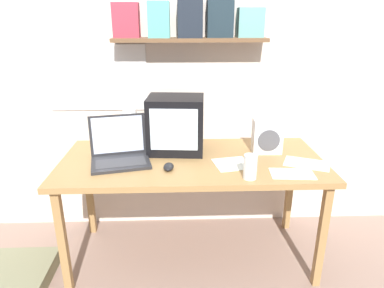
{
  "coord_description": "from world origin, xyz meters",
  "views": [
    {
      "loc": [
        -0.07,
        -1.99,
        1.57
      ],
      "look_at": [
        0.0,
        0.0,
        0.83
      ],
      "focal_mm": 32.0,
      "sensor_mm": 36.0,
      "label": 1
    }
  ],
  "objects_px": {
    "desk_lamp": "(130,120)",
    "space_heater": "(267,136)",
    "open_notebook": "(292,174)",
    "printed_handout": "(307,164)",
    "corner_desk": "(192,167)",
    "computer_mouse": "(169,167)",
    "laptop": "(119,150)",
    "crt_monitor": "(176,124)",
    "floor_cushion": "(14,276)",
    "juice_glass": "(250,168)",
    "loose_paper_near_monitor": "(232,164)"
  },
  "relations": [
    {
      "from": "computer_mouse",
      "to": "loose_paper_near_monitor",
      "type": "bearing_deg",
      "value": 8.92
    },
    {
      "from": "open_notebook",
      "to": "loose_paper_near_monitor",
      "type": "distance_m",
      "value": 0.36
    },
    {
      "from": "space_heater",
      "to": "printed_handout",
      "type": "relative_size",
      "value": 0.73
    },
    {
      "from": "crt_monitor",
      "to": "corner_desk",
      "type": "bearing_deg",
      "value": -51.51
    },
    {
      "from": "desk_lamp",
      "to": "space_heater",
      "type": "distance_m",
      "value": 0.91
    },
    {
      "from": "crt_monitor",
      "to": "open_notebook",
      "type": "bearing_deg",
      "value": -26.24
    },
    {
      "from": "printed_handout",
      "to": "computer_mouse",
      "type": "bearing_deg",
      "value": -176.71
    },
    {
      "from": "corner_desk",
      "to": "crt_monitor",
      "type": "relative_size",
      "value": 4.35
    },
    {
      "from": "computer_mouse",
      "to": "crt_monitor",
      "type": "bearing_deg",
      "value": 81.84
    },
    {
      "from": "laptop",
      "to": "juice_glass",
      "type": "distance_m",
      "value": 0.81
    },
    {
      "from": "desk_lamp",
      "to": "loose_paper_near_monitor",
      "type": "relative_size",
      "value": 1.19
    },
    {
      "from": "open_notebook",
      "to": "juice_glass",
      "type": "bearing_deg",
      "value": -170.2
    },
    {
      "from": "corner_desk",
      "to": "desk_lamp",
      "type": "xyz_separation_m",
      "value": [
        -0.41,
        0.21,
        0.26
      ]
    },
    {
      "from": "crt_monitor",
      "to": "computer_mouse",
      "type": "distance_m",
      "value": 0.35
    },
    {
      "from": "corner_desk",
      "to": "juice_glass",
      "type": "xyz_separation_m",
      "value": [
        0.31,
        -0.29,
        0.12
      ]
    },
    {
      "from": "desk_lamp",
      "to": "computer_mouse",
      "type": "xyz_separation_m",
      "value": [
        0.26,
        -0.36,
        -0.18
      ]
    },
    {
      "from": "computer_mouse",
      "to": "open_notebook",
      "type": "relative_size",
      "value": 0.42
    },
    {
      "from": "printed_handout",
      "to": "laptop",
      "type": "bearing_deg",
      "value": 175.07
    },
    {
      "from": "crt_monitor",
      "to": "open_notebook",
      "type": "height_order",
      "value": "crt_monitor"
    },
    {
      "from": "laptop",
      "to": "space_heater",
      "type": "distance_m",
      "value": 0.95
    },
    {
      "from": "space_heater",
      "to": "loose_paper_near_monitor",
      "type": "xyz_separation_m",
      "value": [
        -0.26,
        -0.19,
        -0.11
      ]
    },
    {
      "from": "desk_lamp",
      "to": "laptop",
      "type": "bearing_deg",
      "value": -110.61
    },
    {
      "from": "printed_handout",
      "to": "open_notebook",
      "type": "bearing_deg",
      "value": -133.74
    },
    {
      "from": "laptop",
      "to": "computer_mouse",
      "type": "relative_size",
      "value": 3.7
    },
    {
      "from": "open_notebook",
      "to": "printed_handout",
      "type": "distance_m",
      "value": 0.19
    },
    {
      "from": "corner_desk",
      "to": "space_heater",
      "type": "relative_size",
      "value": 7.36
    },
    {
      "from": "corner_desk",
      "to": "laptop",
      "type": "xyz_separation_m",
      "value": [
        -0.45,
        -0.01,
        0.13
      ]
    },
    {
      "from": "crt_monitor",
      "to": "desk_lamp",
      "type": "height_order",
      "value": "crt_monitor"
    },
    {
      "from": "laptop",
      "to": "juice_glass",
      "type": "bearing_deg",
      "value": -32.91
    },
    {
      "from": "computer_mouse",
      "to": "open_notebook",
      "type": "xyz_separation_m",
      "value": [
        0.71,
        -0.09,
        -0.01
      ]
    },
    {
      "from": "open_notebook",
      "to": "floor_cushion",
      "type": "distance_m",
      "value": 1.82
    },
    {
      "from": "corner_desk",
      "to": "floor_cushion",
      "type": "xyz_separation_m",
      "value": [
        -1.12,
        -0.23,
        -0.62
      ]
    },
    {
      "from": "desk_lamp",
      "to": "juice_glass",
      "type": "height_order",
      "value": "desk_lamp"
    },
    {
      "from": "space_heater",
      "to": "corner_desk",
      "type": "bearing_deg",
      "value": -167.64
    },
    {
      "from": "corner_desk",
      "to": "printed_handout",
      "type": "bearing_deg",
      "value": -8.55
    },
    {
      "from": "space_heater",
      "to": "laptop",
      "type": "bearing_deg",
      "value": -172.44
    },
    {
      "from": "desk_lamp",
      "to": "printed_handout",
      "type": "height_order",
      "value": "desk_lamp"
    },
    {
      "from": "floor_cushion",
      "to": "juice_glass",
      "type": "bearing_deg",
      "value": -2.22
    },
    {
      "from": "printed_handout",
      "to": "loose_paper_near_monitor",
      "type": "bearing_deg",
      "value": 178.53
    },
    {
      "from": "computer_mouse",
      "to": "space_heater",
      "type": "bearing_deg",
      "value": 21.3
    },
    {
      "from": "crt_monitor",
      "to": "loose_paper_near_monitor",
      "type": "relative_size",
      "value": 1.57
    },
    {
      "from": "computer_mouse",
      "to": "loose_paper_near_monitor",
      "type": "xyz_separation_m",
      "value": [
        0.38,
        0.06,
        -0.01
      ]
    },
    {
      "from": "printed_handout",
      "to": "juice_glass",
      "type": "bearing_deg",
      "value": -154.6
    },
    {
      "from": "laptop",
      "to": "computer_mouse",
      "type": "distance_m",
      "value": 0.34
    },
    {
      "from": "desk_lamp",
      "to": "space_heater",
      "type": "height_order",
      "value": "desk_lamp"
    },
    {
      "from": "crt_monitor",
      "to": "floor_cushion",
      "type": "distance_m",
      "value": 1.39
    },
    {
      "from": "space_heater",
      "to": "floor_cushion",
      "type": "bearing_deg",
      "value": -167.08
    },
    {
      "from": "open_notebook",
      "to": "space_heater",
      "type": "bearing_deg",
      "value": 101.29
    },
    {
      "from": "open_notebook",
      "to": "printed_handout",
      "type": "relative_size",
      "value": 0.83
    },
    {
      "from": "desk_lamp",
      "to": "space_heater",
      "type": "xyz_separation_m",
      "value": [
        0.9,
        -0.11,
        -0.08
      ]
    }
  ]
}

